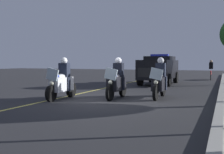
% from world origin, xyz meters
% --- Properties ---
extents(ground_plane, '(80.00, 80.00, 0.00)m').
position_xyz_m(ground_plane, '(0.00, 0.00, 0.00)').
color(ground_plane, '#28282B').
extents(curb_strip, '(48.00, 0.24, 0.15)m').
position_xyz_m(curb_strip, '(0.00, 4.19, 0.07)').
color(curb_strip, '#9E9B93').
rests_on(curb_strip, ground).
extents(lane_stripe_center, '(48.00, 0.12, 0.01)m').
position_xyz_m(lane_stripe_center, '(0.00, -2.10, 0.00)').
color(lane_stripe_center, '#E0D14C').
rests_on(lane_stripe_center, ground).
extents(police_motorcycle_lead_left, '(2.14, 0.57, 1.72)m').
position_xyz_m(police_motorcycle_lead_left, '(0.34, -1.79, 0.70)').
color(police_motorcycle_lead_left, black).
rests_on(police_motorcycle_lead_left, ground).
extents(police_motorcycle_lead_right, '(2.14, 0.57, 1.72)m').
position_xyz_m(police_motorcycle_lead_right, '(-0.82, 0.16, 0.70)').
color(police_motorcycle_lead_right, black).
rests_on(police_motorcycle_lead_right, ground).
extents(police_motorcycle_trailing, '(2.14, 0.57, 1.72)m').
position_xyz_m(police_motorcycle_trailing, '(-1.58, 1.79, 0.70)').
color(police_motorcycle_trailing, black).
rests_on(police_motorcycle_trailing, ground).
extents(police_suv, '(4.94, 2.16, 2.05)m').
position_xyz_m(police_suv, '(-8.60, 0.17, 1.07)').
color(police_suv, black).
rests_on(police_suv, ground).
extents(cyclist_background, '(1.76, 0.32, 1.69)m').
position_xyz_m(cyclist_background, '(-14.42, 3.24, 0.84)').
color(cyclist_background, black).
rests_on(cyclist_background, ground).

